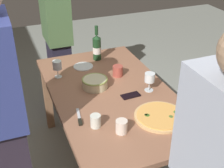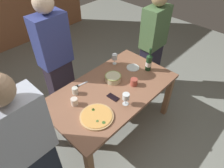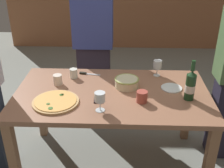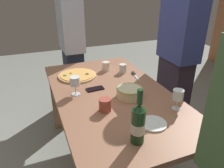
% 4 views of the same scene
% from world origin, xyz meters
% --- Properties ---
extents(ground_plane, '(8.00, 8.00, 0.00)m').
position_xyz_m(ground_plane, '(0.00, 0.00, 0.00)').
color(ground_plane, gray).
extents(dining_table, '(1.60, 0.90, 0.75)m').
position_xyz_m(dining_table, '(0.00, 0.00, 0.66)').
color(dining_table, '#96644A').
rests_on(dining_table, ground).
extents(pizza, '(0.36, 0.36, 0.03)m').
position_xyz_m(pizza, '(-0.43, -0.19, 0.76)').
color(pizza, '#DDAF72').
rests_on(pizza, dining_table).
extents(serving_bowl, '(0.21, 0.21, 0.08)m').
position_xyz_m(serving_bowl, '(0.12, 0.10, 0.79)').
color(serving_bowl, beige).
rests_on(serving_bowl, dining_table).
extents(wine_bottle, '(0.08, 0.08, 0.33)m').
position_xyz_m(wine_bottle, '(0.61, -0.09, 0.87)').
color(wine_bottle, '#1D3F21').
rests_on(wine_bottle, dining_table).
extents(wine_glass_near_pizza, '(0.08, 0.08, 0.15)m').
position_xyz_m(wine_glass_near_pizza, '(-0.08, -0.28, 0.86)').
color(wine_glass_near_pizza, white).
rests_on(wine_glass_near_pizza, dining_table).
extents(wine_glass_by_bottle, '(0.08, 0.08, 0.15)m').
position_xyz_m(wine_glass_by_bottle, '(0.40, 0.33, 0.86)').
color(wine_glass_by_bottle, white).
rests_on(wine_glass_by_bottle, dining_table).
extents(cup_amber, '(0.09, 0.09, 0.09)m').
position_xyz_m(cup_amber, '(0.24, -0.15, 0.80)').
color(cup_amber, '#B14B3E').
rests_on(cup_amber, dining_table).
extents(cup_ceramic, '(0.08, 0.08, 0.09)m').
position_xyz_m(cup_ceramic, '(-0.47, 0.12, 0.79)').
color(cup_ceramic, '#F1E0CE').
rests_on(cup_ceramic, dining_table).
extents(cup_spare, '(0.07, 0.07, 0.09)m').
position_xyz_m(cup_spare, '(-0.36, 0.25, 0.79)').
color(cup_spare, silver).
rests_on(cup_spare, dining_table).
extents(side_plate, '(0.17, 0.17, 0.01)m').
position_xyz_m(side_plate, '(0.50, 0.08, 0.76)').
color(side_plate, white).
rests_on(side_plate, dining_table).
extents(cell_phone, '(0.08, 0.15, 0.01)m').
position_xyz_m(cell_phone, '(-0.10, -0.11, 0.76)').
color(cell_phone, black).
rests_on(cell_phone, dining_table).
extents(pizza_knife, '(0.20, 0.06, 0.02)m').
position_xyz_m(pizza_knife, '(-0.25, 0.33, 0.76)').
color(pizza_knife, silver).
rests_on(pizza_knife, dining_table).
extents(person_host, '(0.45, 0.24, 1.66)m').
position_xyz_m(person_host, '(-1.12, -0.08, 0.84)').
color(person_host, '#222939').
rests_on(person_host, ground).
extents(person_guest_left, '(0.40, 0.24, 1.63)m').
position_xyz_m(person_guest_left, '(1.08, 0.18, 0.82)').
color(person_guest_left, '#252132').
rests_on(person_guest_left, ground).
extents(person_guest_right, '(0.41, 0.24, 1.75)m').
position_xyz_m(person_guest_right, '(-0.23, 0.79, 0.90)').
color(person_guest_right, '#2D2431').
rests_on(person_guest_right, ground).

